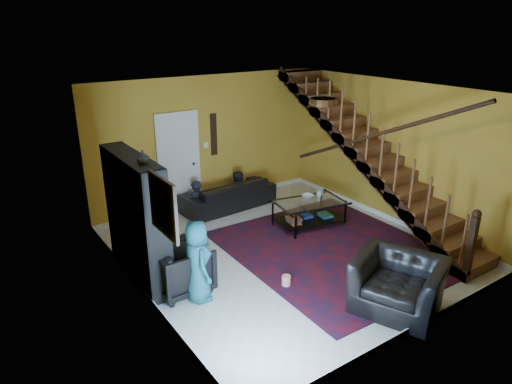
# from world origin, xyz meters

# --- Properties ---
(floor) EXTENTS (5.50, 5.50, 0.00)m
(floor) POSITION_xyz_m (0.00, 0.00, 0.00)
(floor) COLOR beige
(floor) RESTS_ON ground
(room) EXTENTS (5.50, 5.50, 5.50)m
(room) POSITION_xyz_m (-1.33, 1.33, 0.05)
(room) COLOR gold
(room) RESTS_ON ground
(staircase) EXTENTS (0.95, 5.02, 3.18)m
(staircase) POSITION_xyz_m (2.12, -0.00, 1.40)
(staircase) COLOR brown
(staircase) RESTS_ON floor
(bookshelf) EXTENTS (0.35, 1.80, 2.00)m
(bookshelf) POSITION_xyz_m (-2.40, 0.60, 0.96)
(bookshelf) COLOR black
(bookshelf) RESTS_ON floor
(door) EXTENTS (0.82, 0.05, 2.05)m
(door) POSITION_xyz_m (-0.70, 2.73, 1.02)
(door) COLOR silver
(door) RESTS_ON floor
(framed_picture) EXTENTS (0.04, 0.74, 0.74)m
(framed_picture) POSITION_xyz_m (-2.57, -0.90, 1.75)
(framed_picture) COLOR maroon
(framed_picture) RESTS_ON room
(wall_hanging) EXTENTS (0.14, 0.03, 0.90)m
(wall_hanging) POSITION_xyz_m (0.15, 2.73, 1.55)
(wall_hanging) COLOR black
(wall_hanging) RESTS_ON room
(ceiling_fixture) EXTENTS (0.40, 0.40, 0.10)m
(ceiling_fixture) POSITION_xyz_m (0.00, -0.80, 2.74)
(ceiling_fixture) COLOR #3F2814
(ceiling_fixture) RESTS_ON room
(rug) EXTENTS (3.37, 3.83, 0.02)m
(rug) POSITION_xyz_m (0.73, -0.47, 0.01)
(rug) COLOR #460C15
(rug) RESTS_ON floor
(sofa) EXTENTS (2.13, 0.95, 0.61)m
(sofa) POSITION_xyz_m (0.22, 2.30, 0.30)
(sofa) COLOR black
(sofa) RESTS_ON floor
(armchair_left) EXTENTS (0.84, 0.81, 0.75)m
(armchair_left) POSITION_xyz_m (-2.05, -0.13, 0.37)
(armchair_left) COLOR black
(armchair_left) RESTS_ON floor
(armchair_right) EXTENTS (1.40, 1.48, 0.76)m
(armchair_right) POSITION_xyz_m (0.25, -2.25, 0.38)
(armchair_right) COLOR black
(armchair_right) RESTS_ON floor
(person_adult_a) EXTENTS (0.47, 0.34, 1.20)m
(person_adult_a) POSITION_xyz_m (-0.54, 2.35, 0.15)
(person_adult_a) COLOR black
(person_adult_a) RESTS_ON sofa
(person_adult_b) EXTENTS (0.60, 0.47, 1.21)m
(person_adult_b) POSITION_xyz_m (0.47, 2.35, 0.16)
(person_adult_b) COLOR black
(person_adult_b) RESTS_ON sofa
(person_child) EXTENTS (0.47, 0.65, 1.23)m
(person_child) POSITION_xyz_m (-1.95, -0.48, 0.62)
(person_child) COLOR #1B5666
(person_child) RESTS_ON armchair_left
(coffee_table) EXTENTS (1.45, 1.01, 0.51)m
(coffee_table) POSITION_xyz_m (1.06, 0.59, 0.30)
(coffee_table) COLOR black
(coffee_table) RESTS_ON floor
(cup_a) EXTENTS (0.15, 0.15, 0.10)m
(cup_a) POSITION_xyz_m (1.44, 0.72, 0.56)
(cup_a) COLOR #999999
(cup_a) RESTS_ON coffee_table
(cup_b) EXTENTS (0.13, 0.13, 0.10)m
(cup_b) POSITION_xyz_m (1.40, 0.69, 0.56)
(cup_b) COLOR #999999
(cup_b) RESTS_ON coffee_table
(bowl) EXTENTS (0.27, 0.27, 0.06)m
(bowl) POSITION_xyz_m (1.17, 0.78, 0.53)
(bowl) COLOR #999999
(bowl) RESTS_ON coffee_table
(vase) EXTENTS (0.18, 0.18, 0.19)m
(vase) POSITION_xyz_m (-2.41, 0.10, 2.10)
(vase) COLOR #999999
(vase) RESTS_ON bookshelf
(popcorn_bucket) EXTENTS (0.18, 0.18, 0.16)m
(popcorn_bucket) POSITION_xyz_m (-0.69, -0.93, 0.10)
(popcorn_bucket) COLOR red
(popcorn_bucket) RESTS_ON rug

